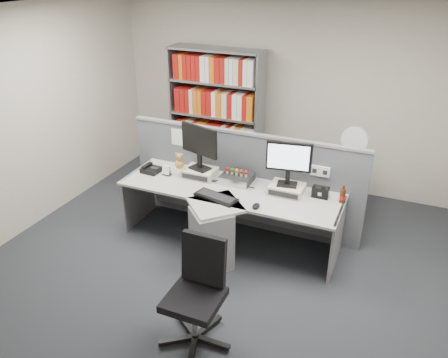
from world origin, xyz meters
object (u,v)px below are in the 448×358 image
at_px(monitor_left, 199,144).
at_px(desk_fan, 354,143).
at_px(desk, 222,217).
at_px(desk_calendar, 167,171).
at_px(cola_bottle, 343,196).
at_px(speaker, 321,192).
at_px(desktop_pc, 237,178).
at_px(shelving_unit, 216,117).
at_px(office_chair, 198,290).
at_px(keyboard, 216,197).
at_px(monitor_right, 289,160).
at_px(mouse, 256,206).
at_px(desk_phone, 151,169).
at_px(filing_cabinet, 347,192).

relative_size(monitor_left, desk_fan, 0.97).
relative_size(desk, desk_calendar, 21.26).
bearing_deg(cola_bottle, speaker, 174.31).
height_order(desktop_pc, desk_fan, desk_fan).
relative_size(shelving_unit, office_chair, 2.03).
xyz_separation_m(keyboard, desk_calendar, (-0.81, 0.31, 0.04)).
bearing_deg(monitor_right, monitor_left, 179.99).
distance_m(desk, office_chair, 1.36).
xyz_separation_m(mouse, speaker, (0.58, 0.51, 0.04)).
relative_size(keyboard, desk_calendar, 4.33).
relative_size(desk_phone, speaker, 1.22).
bearing_deg(desk_fan, cola_bottle, -86.68).
relative_size(desktop_pc, shelving_unit, 0.18).
height_order(monitor_left, cola_bottle, monitor_left).
bearing_deg(keyboard, desk_fan, 49.31).
relative_size(desk_fan, office_chair, 0.58).
relative_size(desktop_pc, keyboard, 0.68).
bearing_deg(monitor_right, shelving_unit, 136.39).
distance_m(cola_bottle, office_chair, 1.97).
distance_m(speaker, office_chair, 1.89).
bearing_deg(desk_calendar, cola_bottle, 4.22).
height_order(monitor_left, desktop_pc, monitor_left).
height_order(desk_phone, cola_bottle, cola_bottle).
relative_size(speaker, desk_fan, 0.33).
bearing_deg(desk, shelving_unit, 115.96).
bearing_deg(desk, office_chair, -75.46).
height_order(desk, office_chair, office_chair).
bearing_deg(desk_phone, desktop_pc, 8.94).
xyz_separation_m(desk_phone, desk_calendar, (0.23, 0.00, 0.02)).
bearing_deg(desk_phone, cola_bottle, 3.88).
relative_size(desk, speaker, 13.95).
height_order(monitor_right, desk_calendar, monitor_right).
bearing_deg(mouse, office_chair, -94.22).
bearing_deg(desktop_pc, monitor_left, -175.28).
bearing_deg(desk_calendar, keyboard, -20.90).
height_order(monitor_right, desk_phone, monitor_right).
xyz_separation_m(desktop_pc, speaker, (1.00, 0.01, 0.01)).
bearing_deg(mouse, desk_phone, 167.77).
bearing_deg(monitor_left, monitor_right, -0.01).
bearing_deg(desk_calendar, desk_phone, -179.30).
bearing_deg(cola_bottle, shelving_unit, 146.29).
bearing_deg(desk_fan, monitor_right, -118.98).
distance_m(keyboard, desk_calendar, 0.86).
bearing_deg(keyboard, desktop_pc, 82.75).
height_order(mouse, office_chair, office_chair).
relative_size(desk_calendar, filing_cabinet, 0.17).
xyz_separation_m(desk_calendar, cola_bottle, (2.11, 0.16, 0.03)).
bearing_deg(keyboard, filing_cabinet, 49.32).
bearing_deg(filing_cabinet, desk_calendar, -150.86).
bearing_deg(shelving_unit, mouse, -55.35).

